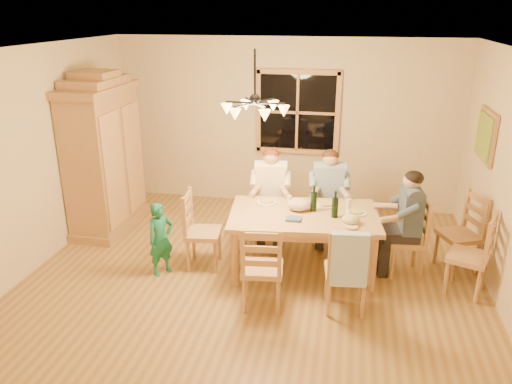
% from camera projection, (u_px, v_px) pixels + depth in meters
% --- Properties ---
extents(floor, '(5.50, 5.50, 0.00)m').
position_uv_depth(floor, '(255.00, 274.00, 6.17)').
color(floor, olive).
rests_on(floor, ground).
extents(ceiling, '(5.50, 5.00, 0.02)m').
position_uv_depth(ceiling, '(255.00, 49.00, 5.24)').
color(ceiling, white).
rests_on(ceiling, wall_back).
extents(wall_back, '(5.50, 0.02, 2.70)m').
position_uv_depth(wall_back, '(285.00, 124.00, 8.01)').
color(wall_back, beige).
rests_on(wall_back, floor).
extents(wall_left, '(0.02, 5.00, 2.70)m').
position_uv_depth(wall_left, '(38.00, 158.00, 6.20)').
color(wall_left, beige).
rests_on(wall_left, floor).
extents(window, '(1.30, 0.06, 1.30)m').
position_uv_depth(window, '(297.00, 112.00, 7.87)').
color(window, black).
rests_on(window, wall_back).
extents(painting, '(0.06, 0.78, 0.64)m').
position_uv_depth(painting, '(486.00, 136.00, 6.24)').
color(painting, '#986E42').
rests_on(painting, wall_right).
extents(chandelier, '(0.77, 0.68, 0.71)m').
position_uv_depth(chandelier, '(255.00, 108.00, 5.45)').
color(chandelier, black).
rests_on(chandelier, ceiling).
extents(armoire, '(0.66, 1.40, 2.30)m').
position_uv_depth(armoire, '(104.00, 159.00, 7.19)').
color(armoire, '#986E42').
rests_on(armoire, floor).
extents(dining_table, '(1.90, 1.29, 0.76)m').
position_uv_depth(dining_table, '(304.00, 221.00, 6.08)').
color(dining_table, tan).
rests_on(dining_table, floor).
extents(chair_far_left, '(0.48, 0.47, 0.99)m').
position_uv_depth(chair_far_left, '(270.00, 219.00, 7.03)').
color(chair_far_left, tan).
rests_on(chair_far_left, floor).
extents(chair_far_right, '(0.48, 0.47, 0.99)m').
position_uv_depth(chair_far_right, '(327.00, 221.00, 6.97)').
color(chair_far_right, tan).
rests_on(chair_far_right, floor).
extents(chair_near_left, '(0.48, 0.47, 0.99)m').
position_uv_depth(chair_near_left, '(262.00, 281.00, 5.45)').
color(chair_near_left, tan).
rests_on(chair_near_left, floor).
extents(chair_near_right, '(0.48, 0.47, 0.99)m').
position_uv_depth(chair_near_right, '(345.00, 284.00, 5.38)').
color(chair_near_right, tan).
rests_on(chair_near_right, floor).
extents(chair_end_left, '(0.47, 0.48, 0.99)m').
position_uv_depth(chair_end_left, '(204.00, 244.00, 6.30)').
color(chair_end_left, tan).
rests_on(chair_end_left, floor).
extents(chair_end_right, '(0.47, 0.48, 0.99)m').
position_uv_depth(chair_end_right, '(404.00, 251.00, 6.11)').
color(chair_end_right, tan).
rests_on(chair_end_right, floor).
extents(adult_woman, '(0.42, 0.46, 0.87)m').
position_uv_depth(adult_woman, '(271.00, 183.00, 6.84)').
color(adult_woman, beige).
rests_on(adult_woman, floor).
extents(adult_plaid_man, '(0.42, 0.46, 0.87)m').
position_uv_depth(adult_plaid_man, '(329.00, 185.00, 6.78)').
color(adult_plaid_man, '#315788').
rests_on(adult_plaid_man, floor).
extents(adult_slate_man, '(0.46, 0.42, 0.87)m').
position_uv_depth(adult_slate_man, '(409.00, 210.00, 5.92)').
color(adult_slate_man, '#3F4D65').
rests_on(adult_slate_man, floor).
extents(towel, '(0.39, 0.14, 0.58)m').
position_uv_depth(towel, '(349.00, 260.00, 5.06)').
color(towel, '#A7C0E2').
rests_on(towel, chair_near_right).
extents(wine_bottle_a, '(0.08, 0.08, 0.33)m').
position_uv_depth(wine_bottle_a, '(314.00, 198.00, 6.06)').
color(wine_bottle_a, black).
rests_on(wine_bottle_a, dining_table).
extents(wine_bottle_b, '(0.08, 0.08, 0.33)m').
position_uv_depth(wine_bottle_b, '(335.00, 204.00, 5.88)').
color(wine_bottle_b, black).
rests_on(wine_bottle_b, dining_table).
extents(plate_woman, '(0.26, 0.26, 0.02)m').
position_uv_depth(plate_woman, '(267.00, 202.00, 6.37)').
color(plate_woman, white).
rests_on(plate_woman, dining_table).
extents(plate_plaid, '(0.26, 0.26, 0.02)m').
position_uv_depth(plate_plaid, '(326.00, 205.00, 6.28)').
color(plate_plaid, white).
rests_on(plate_plaid, dining_table).
extents(plate_slate, '(0.26, 0.26, 0.02)m').
position_uv_depth(plate_slate, '(356.00, 213.00, 6.04)').
color(plate_slate, white).
rests_on(plate_slate, dining_table).
extents(wine_glass_a, '(0.06, 0.06, 0.14)m').
position_uv_depth(wine_glass_a, '(289.00, 201.00, 6.25)').
color(wine_glass_a, silver).
rests_on(wine_glass_a, dining_table).
extents(wine_glass_b, '(0.06, 0.06, 0.14)m').
position_uv_depth(wine_glass_b, '(348.00, 205.00, 6.13)').
color(wine_glass_b, silver).
rests_on(wine_glass_b, dining_table).
extents(cap, '(0.20, 0.20, 0.11)m').
position_uv_depth(cap, '(351.00, 219.00, 5.74)').
color(cap, '#C3B782').
rests_on(cap, dining_table).
extents(napkin, '(0.19, 0.16, 0.03)m').
position_uv_depth(napkin, '(294.00, 219.00, 5.85)').
color(napkin, '#44547D').
rests_on(napkin, dining_table).
extents(cloth_bundle, '(0.28, 0.22, 0.15)m').
position_uv_depth(cloth_bundle, '(299.00, 205.00, 6.11)').
color(cloth_bundle, tan).
rests_on(cloth_bundle, dining_table).
extents(child, '(0.38, 0.40, 0.92)m').
position_uv_depth(child, '(161.00, 239.00, 6.06)').
color(child, '#1A775C').
rests_on(child, floor).
extents(chair_spare_front, '(0.55, 0.56, 0.99)m').
position_uv_depth(chair_spare_front, '(466.00, 269.00, 5.70)').
color(chair_spare_front, tan).
rests_on(chair_spare_front, floor).
extents(chair_spare_back, '(0.56, 0.57, 0.99)m').
position_uv_depth(chair_spare_back, '(457.00, 246.00, 6.23)').
color(chair_spare_back, tan).
rests_on(chair_spare_back, floor).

